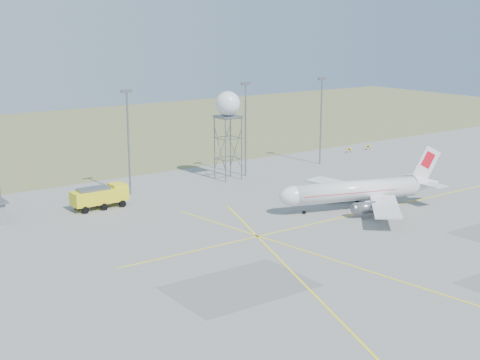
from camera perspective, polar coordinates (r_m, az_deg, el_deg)
ground at (r=89.37m, az=16.46°, el=-8.84°), size 400.00×400.00×0.00m
grass_strip at (r=203.85m, az=-16.13°, el=3.47°), size 400.00×120.00×0.03m
mast_b at (r=130.58m, az=-9.52°, el=3.94°), size 2.20×0.50×20.50m
mast_c at (r=144.92m, az=0.48°, el=5.03°), size 2.20×0.50×20.50m
mast_d at (r=158.76m, az=6.94°, el=5.65°), size 2.20×0.50×20.50m
taxi_sign_near at (r=175.46m, az=9.28°, el=2.60°), size 1.60×0.17×1.20m
taxi_sign_far at (r=180.40m, az=10.86°, el=2.82°), size 1.60×0.17×1.20m
airliner_main at (r=121.95m, az=10.05°, el=-0.92°), size 31.55×29.86×10.93m
radar_tower at (r=142.10m, az=-1.03°, el=4.27°), size 5.22×5.22×18.90m
fire_truck at (r=123.70m, az=-11.77°, el=-1.46°), size 10.28×4.25×4.09m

